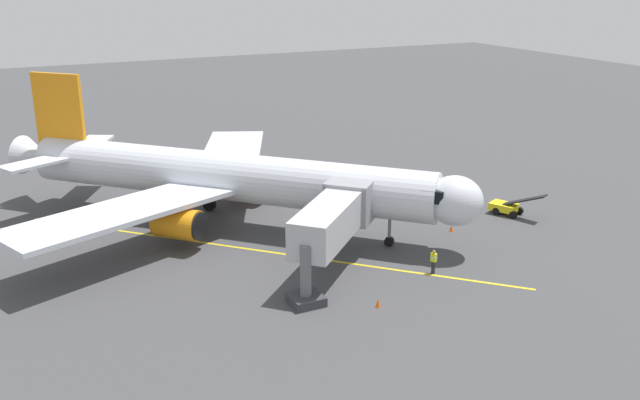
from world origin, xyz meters
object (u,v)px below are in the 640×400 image
(ground_crew_marshaller, at_px, (434,261))
(safety_cone_wing_port, at_px, (451,228))
(airplane, at_px, (222,177))
(belt_loader_near_nose, at_px, (507,206))
(jet_bridge, at_px, (335,218))
(safety_cone_nose_left, at_px, (417,205))
(safety_cone_nose_right, at_px, (378,303))

(ground_crew_marshaller, bearing_deg, safety_cone_wing_port, -135.17)
(airplane, height_order, ground_crew_marshaller, airplane)
(airplane, relative_size, belt_loader_near_nose, 7.15)
(airplane, height_order, jet_bridge, airplane)
(airplane, xyz_separation_m, safety_cone_nose_left, (-16.38, 3.58, -3.73))
(safety_cone_nose_left, bearing_deg, belt_loader_near_nose, 140.12)
(belt_loader_near_nose, bearing_deg, safety_cone_wing_port, 10.07)
(airplane, relative_size, safety_cone_nose_right, 60.46)
(airplane, height_order, safety_cone_wing_port, airplane)
(ground_crew_marshaller, bearing_deg, airplane, -58.30)
(ground_crew_marshaller, bearing_deg, safety_cone_nose_right, 23.69)
(jet_bridge, height_order, belt_loader_near_nose, jet_bridge)
(belt_loader_near_nose, bearing_deg, safety_cone_nose_right, 27.66)
(jet_bridge, bearing_deg, ground_crew_marshaller, 147.00)
(safety_cone_nose_left, bearing_deg, airplane, -12.34)
(airplane, bearing_deg, safety_cone_nose_left, 167.66)
(safety_cone_wing_port, bearing_deg, safety_cone_nose_right, 35.65)
(safety_cone_nose_left, xyz_separation_m, safety_cone_wing_port, (0.84, 6.01, 0.00))
(ground_crew_marshaller, relative_size, safety_cone_wing_port, 3.11)
(safety_cone_nose_left, relative_size, safety_cone_wing_port, 1.00)
(airplane, height_order, belt_loader_near_nose, airplane)
(ground_crew_marshaller, xyz_separation_m, safety_cone_nose_left, (-6.79, -11.94, -0.61))
(safety_cone_nose_right, distance_m, safety_cone_wing_port, 14.63)
(ground_crew_marshaller, distance_m, safety_cone_nose_left, 13.75)
(jet_bridge, distance_m, ground_crew_marshaller, 7.32)
(airplane, distance_m, belt_loader_near_nose, 23.94)
(jet_bridge, xyz_separation_m, belt_loader_near_nose, (-18.23, -3.43, -3.05))
(safety_cone_nose_left, xyz_separation_m, safety_cone_nose_right, (12.72, 14.54, 0.00))
(airplane, bearing_deg, safety_cone_nose_right, 101.41)
(airplane, relative_size, safety_cone_wing_port, 60.46)
(airplane, distance_m, safety_cone_nose_right, 18.86)
(safety_cone_nose_right, bearing_deg, safety_cone_wing_port, -144.35)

